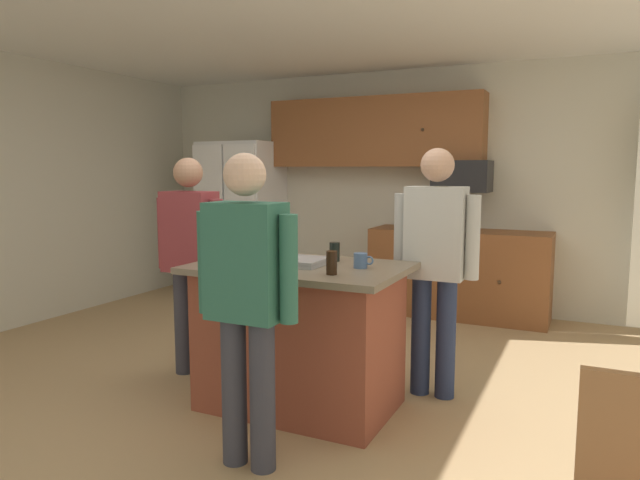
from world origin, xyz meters
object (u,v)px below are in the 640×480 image
glass_pilsner (271,258)px  serving_tray (291,261)px  refrigerator (242,219)px  mug_ceramic_white (245,249)px  person_host_foreground (247,291)px  person_elder_center (190,252)px  kitchen_island (300,335)px  glass_short_whisky (335,252)px  person_guest_right (435,256)px  microwave_over_range (462,176)px  mug_blue_stoneware (361,261)px  glass_stout_tall (332,263)px

glass_pilsner → serving_tray: glass_pilsner is taller
refrigerator → mug_ceramic_white: bearing=-56.3°
person_host_foreground → person_elder_center: bearing=41.0°
kitchen_island → glass_short_whisky: glass_short_whisky is taller
refrigerator → glass_pilsner: size_ratio=12.62×
person_elder_center → person_guest_right: (1.71, 0.38, 0.04)m
refrigerator → person_elder_center: bearing=-64.5°
person_elder_center → glass_pilsner: bearing=-13.8°
microwave_over_range → glass_pilsner: (-0.50, -3.01, -0.45)m
microwave_over_range → refrigerator: bearing=-177.4°
glass_short_whisky → person_host_foreground: bearing=-91.9°
person_host_foreground → microwave_over_range: bearing=-13.1°
mug_blue_stoneware → glass_short_whisky: size_ratio=1.02×
refrigerator → glass_pilsner: (2.10, -2.89, 0.08)m
glass_pilsner → mug_ceramic_white: (-0.42, 0.36, -0.02)m
person_elder_center → glass_stout_tall: size_ratio=11.84×
microwave_over_range → mug_blue_stoneware: size_ratio=4.43×
person_elder_center → mug_ceramic_white: 0.50m
person_host_foreground → mug_blue_stoneware: 0.88m
glass_short_whisky → mug_ceramic_white: bearing=-172.3°
mug_ceramic_white → glass_short_whisky: bearing=7.7°
glass_pilsner → mug_blue_stoneware: 0.54m
mug_blue_stoneware → serving_tray: mug_blue_stoneware is taller
mug_ceramic_white → person_guest_right: bearing=18.8°
glass_stout_tall → serving_tray: 0.44m
person_host_foreground → serving_tray: size_ratio=3.65×
microwave_over_range → glass_short_whisky: (-0.29, -2.55, -0.46)m
refrigerator → mug_blue_stoneware: refrigerator is taller
serving_tray → person_guest_right: bearing=35.0°
refrigerator → kitchen_island: size_ratio=1.39×
glass_short_whisky → glass_stout_tall: bearing=-68.0°
person_guest_right → mug_blue_stoneware: person_guest_right is taller
refrigerator → person_guest_right: refrigerator is taller
microwave_over_range → kitchen_island: 2.97m
person_host_foreground → glass_short_whisky: 1.01m
person_guest_right → refrigerator: bearing=-73.2°
glass_pilsner → serving_tray: size_ratio=0.33×
person_elder_center → mug_ceramic_white: bearing=5.8°
serving_tray → person_host_foreground: bearing=-77.7°
microwave_over_range → person_elder_center: bearing=-118.5°
kitchen_island → glass_short_whisky: size_ratio=10.67×
glass_pilsner → person_guest_right: bearing=44.4°
microwave_over_range → person_guest_right: person_guest_right is taller
person_host_foreground → serving_tray: person_host_foreground is taller
person_elder_center → mug_blue_stoneware: size_ratio=12.72×
refrigerator → person_host_foreground: size_ratio=1.15×
person_elder_center → glass_short_whisky: person_elder_center is taller
mug_blue_stoneware → glass_short_whisky: 0.30m
person_guest_right → mug_blue_stoneware: (-0.33, -0.50, 0.02)m
kitchen_island → glass_stout_tall: 0.65m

